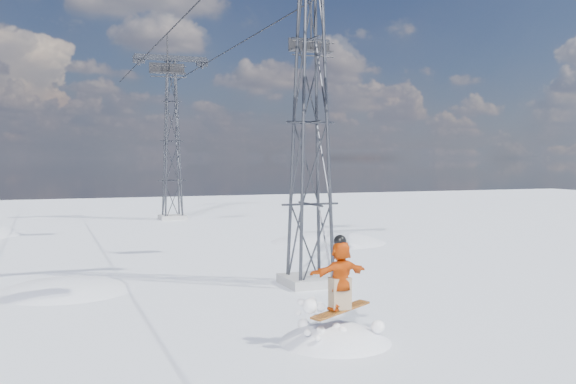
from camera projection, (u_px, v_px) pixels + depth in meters
name	position (u px, v px, depth m)	size (l,w,h in m)	color
ground	(418.00, 355.00, 13.99)	(120.00, 120.00, 0.00)	white
lift_tower_near	(310.00, 123.00, 21.46)	(5.20, 1.80, 11.43)	#999999
lift_tower_far	(172.00, 142.00, 44.80)	(5.20, 1.80, 11.43)	#999999
haul_cables	(221.00, 27.00, 31.91)	(4.46, 51.00, 0.06)	black
lift_chair_mid	(310.00, 46.00, 26.95)	(1.87, 0.54, 2.31)	black
lift_chair_far	(167.00, 69.00, 33.81)	(1.87, 0.54, 2.32)	black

